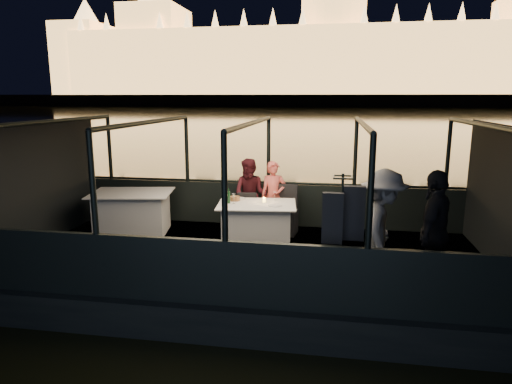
% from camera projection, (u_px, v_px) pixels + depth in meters
% --- Properties ---
extents(river_water, '(500.00, 500.00, 0.00)m').
position_uv_depth(river_water, '(326.00, 114.00, 85.34)').
color(river_water, black).
rests_on(river_water, ground).
extents(boat_hull, '(8.60, 4.40, 1.00)m').
position_uv_depth(boat_hull, '(252.00, 282.00, 8.12)').
color(boat_hull, black).
rests_on(boat_hull, river_water).
extents(boat_deck, '(8.00, 4.00, 0.04)m').
position_uv_depth(boat_deck, '(252.00, 256.00, 8.02)').
color(boat_deck, black).
rests_on(boat_deck, boat_hull).
extents(gunwale_port, '(8.00, 0.08, 0.90)m').
position_uv_depth(gunwale_port, '(268.00, 204.00, 9.86)').
color(gunwale_port, black).
rests_on(gunwale_port, boat_deck).
extents(gunwale_starboard, '(8.00, 0.08, 0.90)m').
position_uv_depth(gunwale_starboard, '(226.00, 273.00, 5.99)').
color(gunwale_starboard, black).
rests_on(gunwale_starboard, boat_deck).
extents(cabin_glass_port, '(8.00, 0.02, 1.40)m').
position_uv_depth(cabin_glass_port, '(269.00, 151.00, 9.62)').
color(cabin_glass_port, '#99B2B2').
rests_on(cabin_glass_port, gunwale_port).
extents(cabin_glass_starboard, '(8.00, 0.02, 1.40)m').
position_uv_depth(cabin_glass_starboard, '(225.00, 188.00, 5.76)').
color(cabin_glass_starboard, '#99B2B2').
rests_on(cabin_glass_starboard, gunwale_starboard).
extents(cabin_roof_glass, '(8.00, 4.00, 0.02)m').
position_uv_depth(cabin_roof_glass, '(252.00, 123.00, 7.55)').
color(cabin_roof_glass, '#99B2B2').
rests_on(cabin_roof_glass, boat_deck).
extents(end_wall_fore, '(0.02, 4.00, 2.30)m').
position_uv_depth(end_wall_fore, '(40.00, 184.00, 8.43)').
color(end_wall_fore, black).
rests_on(end_wall_fore, boat_deck).
extents(end_wall_aft, '(0.02, 4.00, 2.30)m').
position_uv_depth(end_wall_aft, '(503.00, 200.00, 7.13)').
color(end_wall_aft, black).
rests_on(end_wall_aft, boat_deck).
extents(canopy_ribs, '(8.00, 4.00, 2.30)m').
position_uv_depth(canopy_ribs, '(252.00, 191.00, 7.78)').
color(canopy_ribs, black).
rests_on(canopy_ribs, boat_deck).
extents(embankment, '(400.00, 140.00, 6.00)m').
position_uv_depth(embankment, '(331.00, 102.00, 210.62)').
color(embankment, '#423D33').
rests_on(embankment, ground).
extents(parliament_building, '(220.00, 32.00, 60.00)m').
position_uv_depth(parliament_building, '(333.00, 27.00, 171.11)').
color(parliament_building, '#F2D18C').
rests_on(parliament_building, embankment).
extents(dining_table_central, '(1.56, 1.20, 0.77)m').
position_uv_depth(dining_table_central, '(257.00, 223.00, 8.60)').
color(dining_table_central, silver).
rests_on(dining_table_central, boat_deck).
extents(dining_table_aft, '(1.77, 1.42, 0.84)m').
position_uv_depth(dining_table_aft, '(133.00, 214.00, 9.28)').
color(dining_table_aft, white).
rests_on(dining_table_aft, boat_deck).
extents(chair_port_left, '(0.43, 0.43, 0.82)m').
position_uv_depth(chair_port_left, '(246.00, 213.00, 9.10)').
color(chair_port_left, black).
rests_on(chair_port_left, boat_deck).
extents(chair_port_right, '(0.50, 0.50, 0.97)m').
position_uv_depth(chair_port_right, '(285.00, 212.00, 9.19)').
color(chair_port_right, black).
rests_on(chair_port_right, boat_deck).
extents(coat_stand, '(0.51, 0.41, 1.75)m').
position_uv_depth(coat_stand, '(341.00, 236.00, 6.08)').
color(coat_stand, black).
rests_on(coat_stand, boat_deck).
extents(person_woman_coral, '(0.59, 0.47, 1.45)m').
position_uv_depth(person_woman_coral, '(273.00, 195.00, 9.35)').
color(person_woman_coral, '#E35D52').
rests_on(person_woman_coral, boat_deck).
extents(person_man_maroon, '(0.80, 0.67, 1.50)m').
position_uv_depth(person_man_maroon, '(250.00, 195.00, 9.39)').
color(person_man_maroon, '#3F1118').
rests_on(person_man_maroon, boat_deck).
extents(passenger_stripe, '(0.78, 1.21, 1.76)m').
position_uv_depth(passenger_stripe, '(382.00, 233.00, 6.42)').
color(passenger_stripe, silver).
rests_on(passenger_stripe, boat_deck).
extents(passenger_dark, '(0.86, 1.12, 1.77)m').
position_uv_depth(passenger_dark, '(434.00, 234.00, 6.34)').
color(passenger_dark, black).
rests_on(passenger_dark, boat_deck).
extents(wine_bottle, '(0.07, 0.07, 0.28)m').
position_uv_depth(wine_bottle, '(229.00, 195.00, 8.54)').
color(wine_bottle, '#133619').
rests_on(wine_bottle, dining_table_central).
extents(bread_basket, '(0.23, 0.23, 0.08)m').
position_uv_depth(bread_basket, '(235.00, 199.00, 8.78)').
color(bread_basket, brown).
rests_on(bread_basket, dining_table_central).
extents(amber_candle, '(0.06, 0.06, 0.08)m').
position_uv_depth(amber_candle, '(264.00, 200.00, 8.66)').
color(amber_candle, yellow).
rests_on(amber_candle, dining_table_central).
extents(plate_near, '(0.28, 0.28, 0.02)m').
position_uv_depth(plate_near, '(275.00, 205.00, 8.36)').
color(plate_near, white).
rests_on(plate_near, dining_table_central).
extents(plate_far, '(0.26, 0.26, 0.01)m').
position_uv_depth(plate_far, '(240.00, 198.00, 8.94)').
color(plate_far, silver).
rests_on(plate_far, dining_table_central).
extents(wine_glass_white, '(0.07, 0.07, 0.19)m').
position_uv_depth(wine_glass_white, '(234.00, 199.00, 8.50)').
color(wine_glass_white, white).
rests_on(wine_glass_white, dining_table_central).
extents(wine_glass_red, '(0.06, 0.06, 0.17)m').
position_uv_depth(wine_glass_red, '(275.00, 195.00, 8.80)').
color(wine_glass_red, white).
rests_on(wine_glass_red, dining_table_central).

